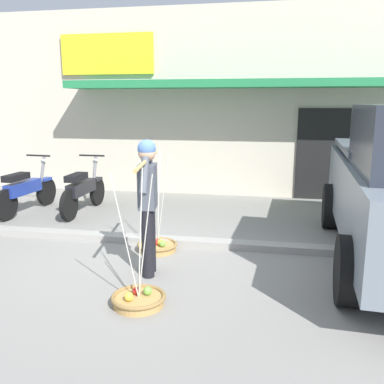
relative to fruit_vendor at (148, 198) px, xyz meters
The scene contains 8 objects.
ground_plane 1.08m from the fruit_vendor, 102.06° to the left, with size 90.00×90.00×0.00m, color gray.
sidewalk_curb 1.48m from the fruit_vendor, 94.81° to the left, with size 20.00×0.24×0.10m, color gray.
fruit_vendor is the anchor object (origin of this frame).
fruit_basket_left_side 1.23m from the fruit_vendor, 98.35° to the left, with size 0.59×0.59×1.45m.
fruit_basket_right_side 1.23m from the fruit_vendor, 81.64° to the right, with size 0.59×0.59×1.45m.
motorcycle_nearest_shop 4.07m from the fruit_vendor, 142.51° to the left, with size 0.54×1.82×1.09m.
motorcycle_second_in_row 3.43m from the fruit_vendor, 128.39° to the left, with size 0.54×1.82×1.09m.
storefront_building 7.36m from the fruit_vendor, 85.17° to the left, with size 13.00×6.00×4.20m.
Camera 1 is at (1.54, -5.27, 2.13)m, focal length 39.37 mm.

